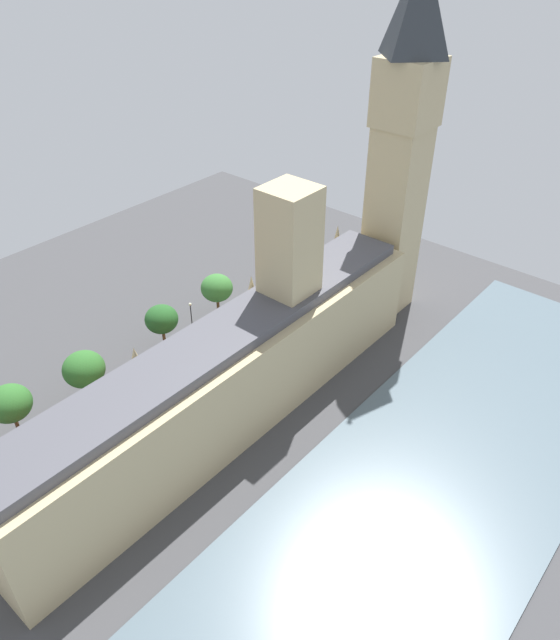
# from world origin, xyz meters

# --- Properties ---
(ground_plane) EXTENTS (146.28, 146.28, 0.00)m
(ground_plane) POSITION_xyz_m (0.00, 0.00, 0.00)
(ground_plane) COLOR #424244
(river_thames) EXTENTS (33.09, 131.65, 0.25)m
(river_thames) POSITION_xyz_m (-32.22, 0.00, 0.12)
(river_thames) COLOR slate
(river_thames) RESTS_ON ground
(parliament_building) EXTENTS (12.49, 76.28, 33.69)m
(parliament_building) POSITION_xyz_m (-2.00, -1.39, 9.22)
(parliament_building) COLOR tan
(parliament_building) RESTS_ON ground
(clock_tower) EXTENTS (9.26, 9.26, 62.68)m
(clock_tower) POSITION_xyz_m (-2.25, -43.21, 32.48)
(clock_tower) COLOR tan
(clock_tower) RESTS_ON ground
(car_white_kerbside) EXTENTS (2.09, 4.62, 1.74)m
(car_white_kerbside) POSITION_xyz_m (10.34, -29.12, 0.89)
(car_white_kerbside) COLOR silver
(car_white_kerbside) RESTS_ON ground
(car_blue_far_end) EXTENTS (2.14, 4.23, 1.74)m
(car_blue_far_end) POSITION_xyz_m (11.26, -18.53, 0.89)
(car_blue_far_end) COLOR navy
(car_blue_far_end) RESTS_ON ground
(car_silver_by_river_gate) EXTENTS (2.01, 4.79, 1.74)m
(car_silver_by_river_gate) POSITION_xyz_m (13.16, -6.64, 0.89)
(car_silver_by_river_gate) COLOR #B7B7BC
(car_silver_by_river_gate) RESTS_ON ground
(double_decker_bus_leading) EXTENTS (3.27, 10.65, 4.75)m
(double_decker_bus_leading) POSITION_xyz_m (12.17, 3.46, 2.63)
(double_decker_bus_leading) COLOR #B20C0F
(double_decker_bus_leading) RESTS_ON ground
(double_decker_bus_opposite_hall) EXTENTS (3.07, 10.61, 4.75)m
(double_decker_bus_opposite_hall) POSITION_xyz_m (10.42, 26.32, 2.63)
(double_decker_bus_opposite_hall) COLOR #B20C0F
(double_decker_bus_opposite_hall) RESTS_ON ground
(pedestrian_midblock) EXTENTS (0.60, 0.67, 1.59)m
(pedestrian_midblock) POSITION_xyz_m (5.96, 4.46, 0.71)
(pedestrian_midblock) COLOR maroon
(pedestrian_midblock) RESTS_ON ground
(plane_tree_corner) EXTENTS (6.28, 6.28, 9.64)m
(plane_tree_corner) POSITION_xyz_m (19.12, 23.37, 6.94)
(plane_tree_corner) COLOR brown
(plane_tree_corner) RESTS_ON ground
(plane_tree_under_trees) EXTENTS (5.82, 5.82, 8.83)m
(plane_tree_under_trees) POSITION_xyz_m (19.62, -5.15, 6.32)
(plane_tree_under_trees) COLOR brown
(plane_tree_under_trees) RESTS_ON ground
(plane_tree_near_tower) EXTENTS (6.57, 6.57, 9.16)m
(plane_tree_near_tower) POSITION_xyz_m (18.30, 11.61, 6.35)
(plane_tree_near_tower) COLOR brown
(plane_tree_near_tower) RESTS_ON ground
(plane_tree_trailing) EXTENTS (6.04, 6.04, 9.05)m
(plane_tree_trailing) POSITION_xyz_m (19.48, -18.51, 6.45)
(plane_tree_trailing) COLOR brown
(plane_tree_trailing) RESTS_ON ground
(street_lamp_slot_11) EXTENTS (0.56, 0.56, 6.97)m
(street_lamp_slot_11) POSITION_xyz_m (18.91, -11.24, 4.80)
(street_lamp_slot_11) COLOR black
(street_lamp_slot_11) RESTS_ON ground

